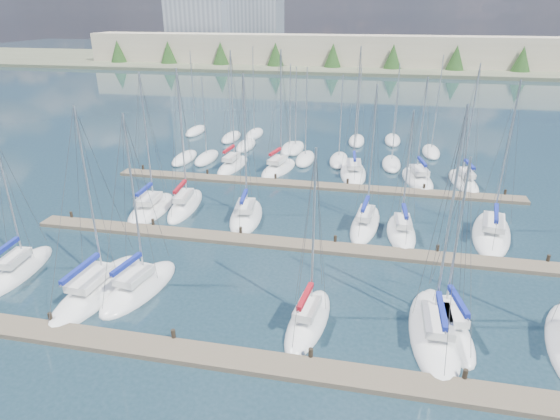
% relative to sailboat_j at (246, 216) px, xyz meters
% --- Properties ---
extents(ground, '(400.00, 400.00, 0.00)m').
position_rel_sailboat_j_xyz_m(ground, '(4.57, 39.34, -0.18)').
color(ground, '#223844').
rests_on(ground, ground).
extents(dock_near, '(44.00, 1.93, 1.10)m').
position_rel_sailboat_j_xyz_m(dock_near, '(4.57, -18.65, -0.03)').
color(dock_near, '#6B5E4C').
rests_on(dock_near, ground).
extents(dock_mid, '(44.00, 1.93, 1.10)m').
position_rel_sailboat_j_xyz_m(dock_mid, '(4.57, -4.65, -0.03)').
color(dock_mid, '#6B5E4C').
rests_on(dock_mid, ground).
extents(dock_far, '(44.00, 1.93, 1.10)m').
position_rel_sailboat_j_xyz_m(dock_far, '(4.57, 9.35, -0.03)').
color(dock_far, '#6B5E4C').
rests_on(dock_far, ground).
extents(sailboat_j, '(3.83, 8.38, 13.60)m').
position_rel_sailboat_j_xyz_m(sailboat_j, '(0.00, 0.00, 0.00)').
color(sailboat_j, white).
rests_on(sailboat_j, ground).
extents(sailboat_a, '(2.97, 7.59, 10.87)m').
position_rel_sailboat_j_xyz_m(sailboat_a, '(-13.65, -12.71, -0.00)').
color(sailboat_a, white).
rests_on(sailboat_a, ground).
extents(sailboat_k, '(3.26, 8.74, 13.02)m').
position_rel_sailboat_j_xyz_m(sailboat_k, '(10.85, 0.52, 0.01)').
color(sailboat_k, white).
rests_on(sailboat_k, ground).
extents(sailboat_q, '(4.31, 8.61, 11.96)m').
position_rel_sailboat_j_xyz_m(sailboat_q, '(16.14, 13.74, -0.01)').
color(sailboat_q, white).
rests_on(sailboat_q, ground).
extents(sailboat_l, '(2.76, 7.36, 11.23)m').
position_rel_sailboat_j_xyz_m(sailboat_l, '(13.93, -0.58, -0.00)').
color(sailboat_l, white).
rests_on(sailboat_l, ground).
extents(sailboat_o, '(4.37, 8.13, 14.45)m').
position_rel_sailboat_j_xyz_m(sailboat_o, '(0.10, 14.19, 0.01)').
color(sailboat_o, white).
rests_on(sailboat_o, ground).
extents(sailboat_c, '(4.04, 7.97, 12.80)m').
position_rel_sailboat_j_xyz_m(sailboat_c, '(-3.98, -13.08, -0.00)').
color(sailboat_c, white).
rests_on(sailboat_c, ground).
extents(sailboat_n, '(3.06, 8.07, 14.26)m').
position_rel_sailboat_j_xyz_m(sailboat_n, '(-5.62, 14.18, 0.02)').
color(sailboat_n, white).
rests_on(sailboat_n, ground).
extents(sailboat_p, '(3.67, 9.08, 14.87)m').
position_rel_sailboat_j_xyz_m(sailboat_p, '(8.93, 14.42, 0.00)').
color(sailboat_p, white).
rests_on(sailboat_p, ground).
extents(sailboat_b, '(3.54, 9.90, 13.25)m').
position_rel_sailboat_j_xyz_m(sailboat_b, '(-6.69, -13.87, -0.01)').
color(sailboat_b, white).
rests_on(sailboat_b, ground).
extents(sailboat_r, '(3.43, 8.44, 13.47)m').
position_rel_sailboat_j_xyz_m(sailboat_r, '(21.07, 13.79, 0.01)').
color(sailboat_r, white).
rests_on(sailboat_r, ground).
extents(sailboat_i, '(3.12, 8.59, 13.77)m').
position_rel_sailboat_j_xyz_m(sailboat_i, '(-6.47, 1.22, 0.01)').
color(sailboat_i, white).
rests_on(sailboat_i, ground).
extents(sailboat_h, '(3.33, 8.14, 13.51)m').
position_rel_sailboat_j_xyz_m(sailboat_h, '(-9.35, -0.19, -0.00)').
color(sailboat_h, white).
rests_on(sailboat_h, ground).
extents(sailboat_f, '(3.62, 8.00, 11.30)m').
position_rel_sailboat_j_xyz_m(sailboat_f, '(16.27, -13.07, 0.00)').
color(sailboat_f, white).
rests_on(sailboat_f, ground).
extents(sailboat_e, '(2.94, 9.04, 14.22)m').
position_rel_sailboat_j_xyz_m(sailboat_e, '(15.44, -14.02, 0.00)').
color(sailboat_e, white).
rests_on(sailboat_e, ground).
extents(sailboat_d, '(3.02, 7.21, 11.74)m').
position_rel_sailboat_j_xyz_m(sailboat_d, '(7.95, -14.45, 0.01)').
color(sailboat_d, white).
rests_on(sailboat_d, ground).
extents(sailboat_m, '(4.97, 10.32, 13.56)m').
position_rel_sailboat_j_xyz_m(sailboat_m, '(21.49, 0.86, -0.01)').
color(sailboat_m, white).
rests_on(sailboat_m, ground).
extents(distant_boats, '(36.93, 20.75, 13.30)m').
position_rel_sailboat_j_xyz_m(distant_boats, '(0.22, 23.10, 0.11)').
color(distant_boats, '#9EA0A5').
rests_on(distant_boats, ground).
extents(shoreline, '(400.00, 60.00, 38.00)m').
position_rel_sailboat_j_xyz_m(shoreline, '(-8.72, 129.11, 7.26)').
color(shoreline, '#666B51').
rests_on(shoreline, ground).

